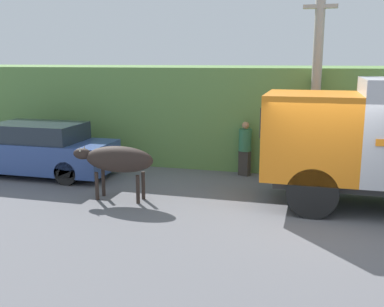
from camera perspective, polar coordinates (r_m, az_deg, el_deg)
The scene contains 6 objects.
ground_plane at distance 10.16m, azimuth 16.33°, elevation -8.04°, with size 60.00×60.00×0.00m, color slate.
hillside_embankment at distance 16.44m, azimuth 16.34°, elevation 5.05°, with size 32.00×6.29×3.13m.
brown_cow at distance 11.00m, azimuth -9.45°, elevation -0.79°, with size 2.09×0.64×1.33m.
parked_suv at distance 14.04m, azimuth -19.14°, elevation 0.45°, with size 4.65×1.77×1.55m.
pedestrian_on_hill at distance 13.26m, azimuth 6.74°, elevation 0.88°, with size 0.48×0.48×1.60m.
utility_pole at distance 12.96m, azimuth 15.51°, elevation 8.89°, with size 0.90×0.27×5.41m.
Camera 1 is at (-0.32, -9.58, 3.37)m, focal length 42.00 mm.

